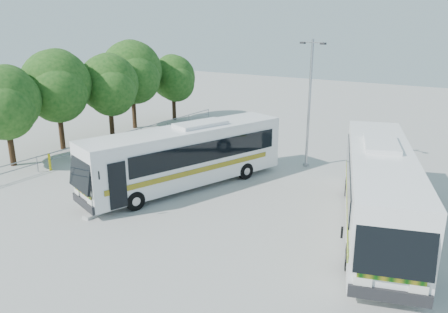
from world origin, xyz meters
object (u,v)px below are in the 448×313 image
Objects in this scene: tree_far_a at (5,101)px; tree_far_b at (57,85)px; coach_adjacent at (379,187)px; tree_far_c at (109,84)px; lamppost at (310,98)px; coach_main at (186,155)px; tree_far_e at (174,78)px; bollard at (50,162)px; tree_far_d at (132,71)px.

tree_far_b is at bearing 98.01° from tree_far_a.
tree_far_a is 0.50× the size of coach_adjacent.
lamppost is at bearing 6.60° from tree_far_c.
lamppost reaches higher than tree_far_b.
tree_far_b is 17.06m from lamppost.
tree_far_a is at bearing -147.14° from coach_main.
lamppost reaches higher than tree_far_e.
tree_far_a is 4.27m from tree_far_b.
tree_far_d is at bearing 107.92° from bollard.
coach_adjacent is (10.00, 0.46, 0.09)m from coach_main.
tree_far_a is 0.52× the size of coach_main.
tree_far_b reaches higher than tree_far_e.
tree_far_b is at bearing -140.89° from lamppost.
tree_far_a is 1.05× the size of tree_far_e.
tree_far_c is 6.23× the size of bollard.
tree_far_b is 6.33m from bollard.
tree_far_e is 25.25m from coach_adjacent.
coach_adjacent is 18.94m from bollard.
tree_far_a is at bearing -85.70° from tree_far_d.
tree_far_d is at bearing 162.66° from coach_main.
tree_far_a is 21.79m from coach_adjacent.
bollard is at bearing -124.43° from lamppost.
lamppost reaches higher than coach_adjacent.
lamppost reaches higher than tree_far_a.
coach_main is at bearing -35.78° from tree_far_d.
tree_far_e is at bearing 100.59° from bollard.
tree_far_b is 4.01m from tree_far_c.
bollard is (-18.69, -2.76, -1.36)m from coach_adjacent.
tree_far_d is at bearing -167.03° from lamppost.
tree_far_b is 0.95× the size of tree_far_d.
tree_far_d is 24.01m from coach_adjacent.
tree_far_c is 21.76m from coach_adjacent.
tree_far_d is 12.50m from bollard.
tree_far_d reaches higher than tree_far_c.
coach_main is 10.01m from coach_adjacent.
tree_far_b is 7.61m from tree_far_d.
bollard is (2.42, -7.47, -3.74)m from tree_far_c.
coach_adjacent reaches higher than coach_main.
tree_far_d is 16.51m from lamppost.
coach_main is (12.01, -1.26, -2.77)m from tree_far_b.
tree_far_d is (-0.30, 7.60, 0.25)m from tree_far_b.
tree_far_d is at bearing 92.23° from tree_far_b.
coach_main is at bearing 164.74° from coach_adjacent.
tree_far_d is 1.24× the size of tree_far_e.
tree_far_a is at bearing -81.99° from tree_far_b.
tree_far_b reaches higher than coach_main.
tree_far_c reaches higher than coach_main.
coach_adjacent is at bearing -2.09° from tree_far_b.
coach_adjacent is 12.01× the size of bollard.
tree_far_c is 1.10× the size of tree_far_e.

